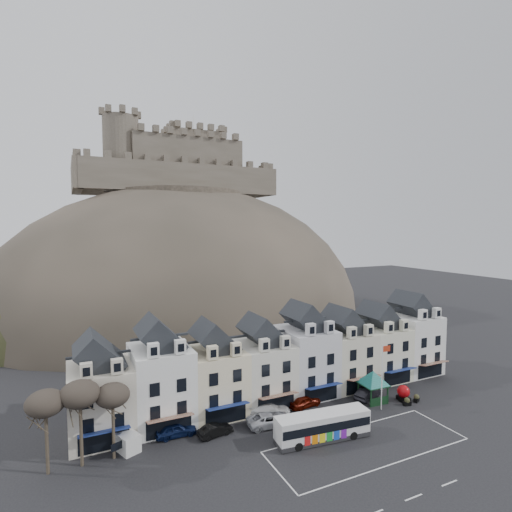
{
  "coord_description": "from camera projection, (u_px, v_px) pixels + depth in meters",
  "views": [
    {
      "loc": [
        -26.69,
        -31.0,
        23.69
      ],
      "look_at": [
        -0.51,
        24.0,
        19.08
      ],
      "focal_mm": 28.0,
      "sensor_mm": 36.0,
      "label": 1
    }
  ],
  "objects": [
    {
      "name": "townhouse_terrace",
      "position": [
        285.0,
        359.0,
        55.18
      ],
      "size": [
        54.4,
        9.35,
        11.8
      ],
      "color": "beige",
      "rests_on": "ground"
    },
    {
      "name": "car_maroon",
      "position": [
        304.0,
        401.0,
        52.22
      ],
      "size": [
        4.76,
        2.39,
        1.56
      ],
      "primitive_type": "imported",
      "rotation": [
        0.0,
        0.0,
        1.7
      ],
      "color": "#500E04",
      "rests_on": "ground"
    },
    {
      "name": "car_white",
      "position": [
        269.0,
        409.0,
        50.0
      ],
      "size": [
        5.69,
        3.77,
        1.53
      ],
      "primitive_type": "imported",
      "rotation": [
        0.0,
        0.0,
        1.23
      ],
      "color": "white",
      "rests_on": "ground"
    },
    {
      "name": "ground",
      "position": [
        360.0,
        456.0,
        41.14
      ],
      "size": [
        300.0,
        300.0,
        0.0
      ],
      "primitive_type": "plane",
      "color": "black",
      "rests_on": "ground"
    },
    {
      "name": "tree_left_mid",
      "position": [
        80.0,
        395.0,
        38.9
      ],
      "size": [
        3.78,
        3.78,
        8.64
      ],
      "color": "#3E3327",
      "rests_on": "ground"
    },
    {
      "name": "red_buoy",
      "position": [
        403.0,
        393.0,
        54.15
      ],
      "size": [
        1.69,
        1.69,
        2.09
      ],
      "rotation": [
        0.0,
        0.0,
        -0.21
      ],
      "color": "black",
      "rests_on": "ground"
    },
    {
      "name": "car_navy",
      "position": [
        176.0,
        429.0,
        44.92
      ],
      "size": [
        4.68,
        1.98,
        1.58
      ],
      "primitive_type": "imported",
      "rotation": [
        0.0,
        0.0,
        1.55
      ],
      "color": "#0B163A",
      "rests_on": "ground"
    },
    {
      "name": "coach_bay_markings",
      "position": [
        367.0,
        445.0,
        43.12
      ],
      "size": [
        22.0,
        7.5,
        0.01
      ],
      "primitive_type": "cube",
      "color": "silver",
      "rests_on": "ground"
    },
    {
      "name": "planter_east",
      "position": [
        416.0,
        398.0,
        53.78
      ],
      "size": [
        1.14,
        0.89,
        1.02
      ],
      "rotation": [
        0.0,
        0.0,
        0.43
      ],
      "color": "black",
      "rests_on": "ground"
    },
    {
      "name": "car_black",
      "position": [
        215.0,
        430.0,
        45.02
      ],
      "size": [
        4.24,
        2.02,
        1.34
      ],
      "primitive_type": "imported",
      "rotation": [
        0.0,
        0.0,
        1.72
      ],
      "color": "black",
      "rests_on": "ground"
    },
    {
      "name": "car_charcoal",
      "position": [
        368.0,
        393.0,
        54.69
      ],
      "size": [
        4.99,
        3.19,
        1.55
      ],
      "primitive_type": "imported",
      "rotation": [
        0.0,
        0.0,
        1.93
      ],
      "color": "black",
      "rests_on": "ground"
    },
    {
      "name": "tree_left_far",
      "position": [
        45.0,
        404.0,
        37.64
      ],
      "size": [
        3.61,
        3.61,
        8.24
      ],
      "color": "#3E3327",
      "rests_on": "ground"
    },
    {
      "name": "castle",
      "position": [
        176.0,
        164.0,
        106.69
      ],
      "size": [
        50.2,
        22.2,
        22.0
      ],
      "color": "brown",
      "rests_on": "ground"
    },
    {
      "name": "tree_left_near",
      "position": [
        112.0,
        396.0,
        40.24
      ],
      "size": [
        3.43,
        3.43,
        7.84
      ],
      "color": "#3E3327",
      "rests_on": "ground"
    },
    {
      "name": "castle_hill",
      "position": [
        188.0,
        317.0,
        103.75
      ],
      "size": [
        100.0,
        76.0,
        68.0
      ],
      "color": "#343028",
      "rests_on": "ground"
    },
    {
      "name": "bus_shelter",
      "position": [
        373.0,
        378.0,
        53.68
      ],
      "size": [
        6.63,
        6.63,
        4.21
      ],
      "rotation": [
        0.0,
        0.0,
        -0.05
      ],
      "color": "black",
      "rests_on": "ground"
    },
    {
      "name": "flagpole",
      "position": [
        383.0,
        372.0,
        51.21
      ],
      "size": [
        1.24,
        0.17,
        8.6
      ],
      "rotation": [
        0.0,
        0.0,
        -0.08
      ],
      "color": "silver",
      "rests_on": "ground"
    },
    {
      "name": "white_van",
      "position": [
        124.0,
        440.0,
        42.5
      ],
      "size": [
        3.23,
        4.52,
        1.89
      ],
      "rotation": [
        0.0,
        0.0,
        0.39
      ],
      "color": "silver",
      "rests_on": "ground"
    },
    {
      "name": "planter_west",
      "position": [
        407.0,
        402.0,
        52.67
      ],
      "size": [
        1.15,
        0.75,
        1.06
      ],
      "rotation": [
        0.0,
        0.0,
        -0.22
      ],
      "color": "black",
      "rests_on": "ground"
    },
    {
      "name": "car_silver",
      "position": [
        270.0,
        420.0,
        47.23
      ],
      "size": [
        5.66,
        3.08,
        1.53
      ],
      "primitive_type": "imported",
      "rotation": [
        0.0,
        0.0,
        1.47
      ],
      "color": "silver",
      "rests_on": "ground"
    },
    {
      "name": "bus",
      "position": [
        323.0,
        425.0,
        44.14
      ],
      "size": [
        11.02,
        3.63,
        3.05
      ],
      "rotation": [
        0.0,
        0.0,
        -0.11
      ],
      "color": "#262628",
      "rests_on": "ground"
    }
  ]
}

